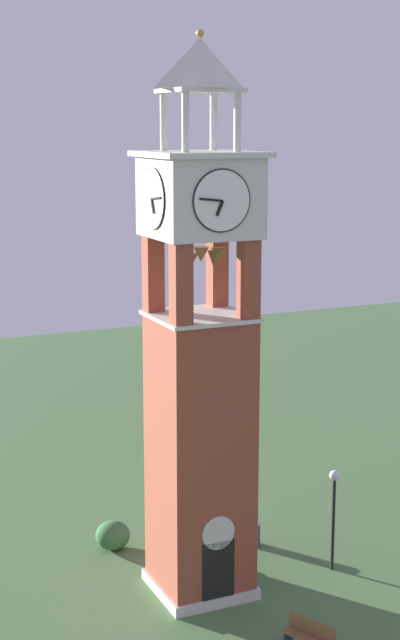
% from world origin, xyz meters
% --- Properties ---
extents(ground, '(80.00, 80.00, 0.00)m').
position_xyz_m(ground, '(0.00, 0.00, 0.00)').
color(ground, '#476B3D').
extents(clock_tower, '(3.39, 3.39, 17.79)m').
position_xyz_m(clock_tower, '(0.00, -0.00, 7.40)').
color(clock_tower, brown).
rests_on(clock_tower, ground).
extents(park_bench, '(1.07, 1.64, 0.95)m').
position_xyz_m(park_bench, '(1.34, -4.77, 0.48)').
color(park_bench, brown).
rests_on(park_bench, ground).
extents(lamp_post, '(0.36, 0.36, 3.60)m').
position_xyz_m(lamp_post, '(4.73, -0.59, 2.52)').
color(lamp_post, black).
rests_on(lamp_post, ground).
extents(trash_bin, '(0.52, 0.52, 0.80)m').
position_xyz_m(trash_bin, '(3.14, 2.25, 0.40)').
color(trash_bin, '#4C4C51').
rests_on(trash_bin, ground).
extents(shrub_near_entry, '(1.24, 1.24, 1.02)m').
position_xyz_m(shrub_near_entry, '(-1.63, 4.06, 0.51)').
color(shrub_near_entry, '#336638').
rests_on(shrub_near_entry, ground).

